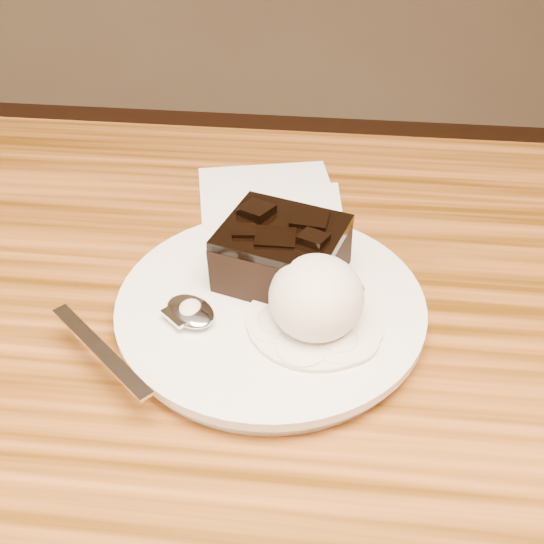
# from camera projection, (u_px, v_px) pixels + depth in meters

# --- Properties ---
(plate) EXTENTS (0.24, 0.24, 0.02)m
(plate) POSITION_uv_depth(u_px,v_px,m) (271.00, 310.00, 0.52)
(plate) COLOR silver
(plate) RESTS_ON dining_table
(brownie) EXTENTS (0.11, 0.10, 0.04)m
(brownie) POSITION_uv_depth(u_px,v_px,m) (282.00, 256.00, 0.52)
(brownie) COLOR black
(brownie) RESTS_ON plate
(ice_cream_scoop) EXTENTS (0.07, 0.07, 0.06)m
(ice_cream_scoop) POSITION_uv_depth(u_px,v_px,m) (316.00, 297.00, 0.48)
(ice_cream_scoop) COLOR silver
(ice_cream_scoop) RESTS_ON plate
(melt_puddle) EXTENTS (0.10, 0.10, 0.00)m
(melt_puddle) POSITION_uv_depth(u_px,v_px,m) (315.00, 321.00, 0.49)
(melt_puddle) COLOR white
(melt_puddle) RESTS_ON plate
(spoon) EXTENTS (0.15, 0.14, 0.01)m
(spoon) POSITION_uv_depth(u_px,v_px,m) (191.00, 313.00, 0.50)
(spoon) COLOR silver
(spoon) RESTS_ON plate
(napkin) EXTENTS (0.16, 0.16, 0.01)m
(napkin) POSITION_uv_depth(u_px,v_px,m) (268.00, 198.00, 0.66)
(napkin) COLOR white
(napkin) RESTS_ON dining_table
(crumb_a) EXTENTS (0.01, 0.01, 0.00)m
(crumb_a) POSITION_uv_depth(u_px,v_px,m) (360.00, 302.00, 0.51)
(crumb_a) COLOR black
(crumb_a) RESTS_ON plate
(crumb_b) EXTENTS (0.01, 0.01, 0.00)m
(crumb_b) POSITION_uv_depth(u_px,v_px,m) (361.00, 288.00, 0.52)
(crumb_b) COLOR black
(crumb_b) RESTS_ON plate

